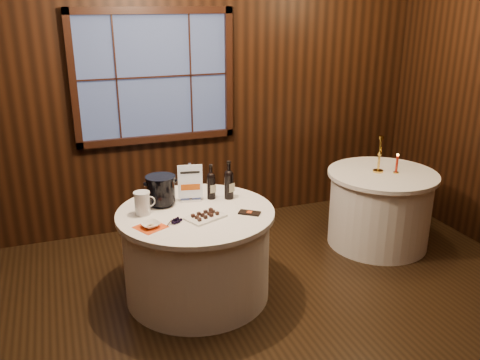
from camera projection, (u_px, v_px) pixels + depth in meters
name	position (u px, v px, depth m)	size (l,w,h in m)	color
back_wall	(154.00, 87.00, 5.15)	(6.00, 0.10, 3.00)	black
main_table	(197.00, 253.00, 4.23)	(1.28, 1.28, 0.77)	white
side_table	(379.00, 208.00, 5.14)	(1.08, 1.08, 0.77)	white
sign_stand	(191.00, 188.00, 4.27)	(0.20, 0.13, 0.33)	silver
port_bottle_left	(211.00, 184.00, 4.31)	(0.07, 0.08, 0.31)	black
port_bottle_right	(229.00, 182.00, 4.31)	(0.08, 0.09, 0.33)	black
ice_bucket	(161.00, 190.00, 4.17)	(0.25, 0.25, 0.25)	black
chocolate_plate	(205.00, 216.00, 3.96)	(0.35, 0.30, 0.04)	white
chocolate_box	(250.00, 213.00, 4.04)	(0.17, 0.09, 0.01)	black
grape_bunch	(177.00, 221.00, 3.86)	(0.16, 0.10, 0.04)	black
glass_pitcher	(142.00, 203.00, 4.00)	(0.17, 0.13, 0.19)	silver
orange_napkin	(151.00, 227.00, 3.80)	(0.20, 0.20, 0.00)	#DF4512
cracker_bowl	(150.00, 225.00, 3.79)	(0.14, 0.14, 0.03)	white
brass_candlestick	(379.00, 159.00, 4.98)	(0.10, 0.10, 0.37)	gold
red_candle	(397.00, 165.00, 4.96)	(0.05, 0.05, 0.20)	gold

